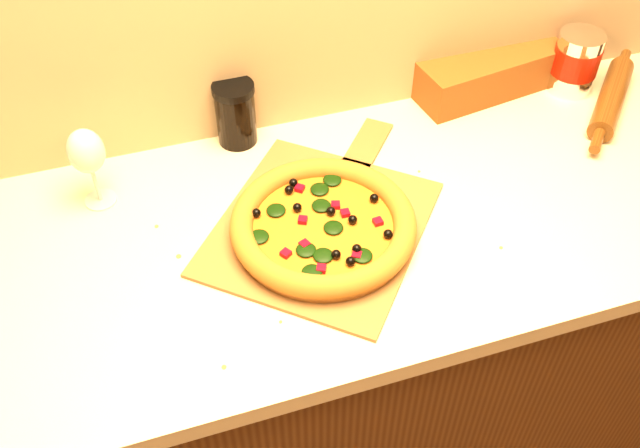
{
  "coord_description": "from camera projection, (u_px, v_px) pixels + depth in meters",
  "views": [
    {
      "loc": [
        -0.32,
        0.53,
        1.88
      ],
      "look_at": [
        -0.05,
        1.38,
        0.96
      ],
      "focal_mm": 40.0,
      "sensor_mm": 36.0,
      "label": 1
    }
  ],
  "objects": [
    {
      "name": "rolling_pin",
      "position": [
        611.0,
        98.0,
        1.6
      ],
      "size": [
        0.29,
        0.31,
        0.05
      ],
      "rotation": [
        0.0,
        0.0,
        0.81
      ],
      "color": "#532C0E",
      "rests_on": "countertop"
    },
    {
      "name": "pizza_peel",
      "position": [
        323.0,
        222.0,
        1.36
      ],
      "size": [
        0.55,
        0.56,
        0.01
      ],
      "rotation": [
        0.0,
        0.0,
        -0.7
      ],
      "color": "brown",
      "rests_on": "countertop"
    },
    {
      "name": "wine_glass",
      "position": [
        87.0,
        153.0,
        1.32
      ],
      "size": [
        0.07,
        0.07,
        0.17
      ],
      "color": "silver",
      "rests_on": "countertop"
    },
    {
      "name": "pizza",
      "position": [
        323.0,
        225.0,
        1.32
      ],
      "size": [
        0.35,
        0.35,
        0.05
      ],
      "color": "#A66529",
      "rests_on": "pizza_peel"
    },
    {
      "name": "countertop",
      "position": [
        337.0,
        229.0,
        1.38
      ],
      "size": [
        2.84,
        0.68,
        0.04
      ],
      "primitive_type": "cube",
      "color": "beige",
      "rests_on": "cabinet"
    },
    {
      "name": "coffee_canister",
      "position": [
        576.0,
        61.0,
        1.62
      ],
      "size": [
        0.1,
        0.1,
        0.14
      ],
      "color": "silver",
      "rests_on": "countertop"
    },
    {
      "name": "dark_jar",
      "position": [
        236.0,
        113.0,
        1.49
      ],
      "size": [
        0.09,
        0.09,
        0.14
      ],
      "color": "black",
      "rests_on": "countertop"
    },
    {
      "name": "bread_bag",
      "position": [
        491.0,
        74.0,
        1.63
      ],
      "size": [
        0.36,
        0.16,
        0.1
      ],
      "primitive_type": "cube",
      "rotation": [
        0.0,
        0.0,
        0.15
      ],
      "color": "brown",
      "rests_on": "countertop"
    },
    {
      "name": "cabinet",
      "position": [
        334.0,
        358.0,
        1.71
      ],
      "size": [
        2.8,
        0.65,
        0.86
      ],
      "primitive_type": "cube",
      "color": "#44220E",
      "rests_on": "ground"
    }
  ]
}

